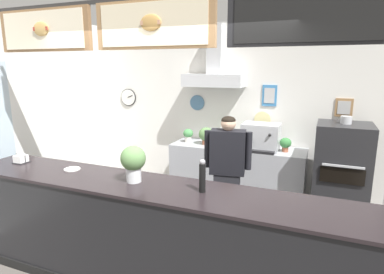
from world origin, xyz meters
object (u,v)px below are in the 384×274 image
at_px(napkin_holder, 21,159).
at_px(condiment_plate, 72,169).
at_px(pizza_oven, 340,176).
at_px(potted_thyme, 285,144).
at_px(pepper_grinder, 202,176).
at_px(basil_vase, 133,162).
at_px(potted_sage, 228,136).
at_px(potted_basil, 206,135).
at_px(espresso_machine, 261,137).
at_px(shop_worker, 227,173).
at_px(potted_rosemary, 188,135).

relative_size(napkin_holder, condiment_plate, 0.87).
distance_m(pizza_oven, potted_thyme, 0.86).
xyz_separation_m(pepper_grinder, condiment_plate, (-1.52, 0.05, -0.14)).
relative_size(napkin_holder, basil_vase, 0.42).
relative_size(pizza_oven, potted_thyme, 7.29).
bearing_deg(potted_sage, pizza_oven, -8.76).
bearing_deg(napkin_holder, potted_sage, 51.87).
height_order(potted_basil, potted_sage, potted_basil).
height_order(pepper_grinder, condiment_plate, pepper_grinder).
xyz_separation_m(espresso_machine, potted_sage, (-0.53, 0.03, -0.04)).
height_order(shop_worker, potted_rosemary, shop_worker).
bearing_deg(espresso_machine, pepper_grinder, -91.93).
bearing_deg(napkin_holder, basil_vase, -1.47).
height_order(pizza_oven, pepper_grinder, pizza_oven).
relative_size(pizza_oven, basil_vase, 4.33).
distance_m(pizza_oven, potted_sage, 1.71).
xyz_separation_m(potted_basil, potted_sage, (0.35, 0.04, -0.00)).
distance_m(espresso_machine, condiment_plate, 2.75).
relative_size(espresso_machine, pepper_grinder, 1.82).
distance_m(pizza_oven, potted_basil, 2.04).
relative_size(basil_vase, pepper_grinder, 1.17).
height_order(potted_sage, basil_vase, basil_vase).
distance_m(potted_rosemary, condiment_plate, 2.28).
relative_size(potted_basil, potted_sage, 1.07).
height_order(shop_worker, potted_sage, shop_worker).
bearing_deg(napkin_holder, pepper_grinder, -0.82).
bearing_deg(condiment_plate, shop_worker, 40.40).
distance_m(shop_worker, potted_basil, 1.26).
distance_m(potted_basil, condiment_plate, 2.34).
distance_m(espresso_machine, pepper_grinder, 2.30).
distance_m(shop_worker, condiment_plate, 1.84).
distance_m(pizza_oven, pepper_grinder, 2.45).
height_order(potted_basil, condiment_plate, potted_basil).
relative_size(espresso_machine, basil_vase, 1.55).
distance_m(potted_basil, napkin_holder, 2.68).
bearing_deg(potted_basil, potted_rosemary, 176.88).
height_order(napkin_holder, condiment_plate, napkin_holder).
distance_m(shop_worker, napkin_holder, 2.45).
xyz_separation_m(espresso_machine, basil_vase, (-0.78, -2.30, 0.15)).
xyz_separation_m(potted_basil, pepper_grinder, (0.79, -2.28, 0.14)).
relative_size(potted_sage, potted_thyme, 1.24).
distance_m(potted_thyme, napkin_holder, 3.51).
distance_m(shop_worker, basil_vase, 1.43).
bearing_deg(potted_rosemary, napkin_holder, -116.38).
distance_m(basil_vase, pepper_grinder, 0.70).
bearing_deg(shop_worker, napkin_holder, 19.11).
relative_size(potted_basil, condiment_plate, 1.64).
bearing_deg(shop_worker, espresso_machine, -111.62).
relative_size(potted_rosemary, potted_basil, 0.82).
relative_size(potted_thyme, condiment_plate, 1.24).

